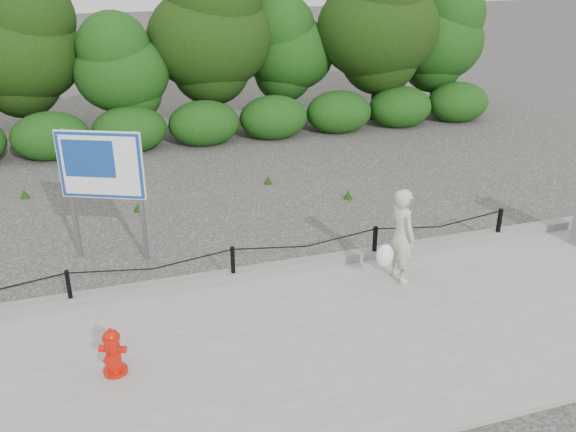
# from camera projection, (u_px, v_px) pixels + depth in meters

# --- Properties ---
(ground) EXTENTS (90.00, 90.00, 0.00)m
(ground) POSITION_uv_depth(u_px,v_px,m) (234.00, 284.00, 9.93)
(ground) COLOR #2D2B28
(ground) RESTS_ON ground
(sidewalk) EXTENTS (14.00, 4.00, 0.08)m
(sidewalk) POSITION_uv_depth(u_px,v_px,m) (267.00, 354.00, 8.17)
(sidewalk) COLOR gray
(sidewalk) RESTS_ON ground
(curb) EXTENTS (14.00, 0.22, 0.14)m
(curb) POSITION_uv_depth(u_px,v_px,m) (233.00, 275.00, 9.91)
(curb) COLOR slate
(curb) RESTS_ON sidewalk
(chain_barrier) EXTENTS (10.06, 0.06, 0.60)m
(chain_barrier) POSITION_uv_depth(u_px,v_px,m) (233.00, 260.00, 9.74)
(chain_barrier) COLOR black
(chain_barrier) RESTS_ON sidewalk
(treeline) EXTENTS (20.44, 3.82, 5.05)m
(treeline) POSITION_uv_depth(u_px,v_px,m) (180.00, 41.00, 16.79)
(treeline) COLOR black
(treeline) RESTS_ON ground
(fire_hydrant) EXTENTS (0.40, 0.40, 0.66)m
(fire_hydrant) POSITION_uv_depth(u_px,v_px,m) (113.00, 352.00, 7.63)
(fire_hydrant) COLOR red
(fire_hydrant) RESTS_ON sidewalk
(pedestrian) EXTENTS (0.71, 0.61, 1.56)m
(pedestrian) POSITION_uv_depth(u_px,v_px,m) (400.00, 236.00, 9.62)
(pedestrian) COLOR #BCBAA1
(pedestrian) RESTS_ON sidewalk
(advertising_sign) EXTENTS (1.35, 0.65, 2.32)m
(advertising_sign) POSITION_uv_depth(u_px,v_px,m) (101.00, 171.00, 10.08)
(advertising_sign) COLOR slate
(advertising_sign) RESTS_ON ground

